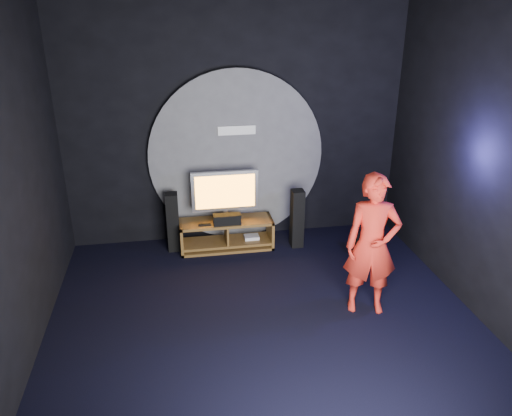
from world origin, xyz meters
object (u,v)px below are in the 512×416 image
Objects in this scene: tv at (225,193)px; player at (372,245)px; tower_speaker_right at (297,218)px; tower_speaker_left at (173,222)px; subwoofer at (362,244)px; media_console at (227,236)px.

player is at bearing -52.59° from tv.
tower_speaker_right is at bearing -9.27° from tv.
tower_speaker_left reaches higher than subwoofer.
tower_speaker_right is (1.05, -0.17, -0.41)m from tv.
media_console is at bearing -5.97° from tower_speaker_left.
tower_speaker_left is 0.52× the size of player.
subwoofer is 0.17× the size of player.
tower_speaker_right is (1.05, -0.10, 0.25)m from media_console.
subwoofer is 1.59m from player.
subwoofer is at bearing -12.58° from tower_speaker_left.
player is (-0.46, -1.35, 0.71)m from subwoofer.
tower_speaker_right is 3.02× the size of subwoofer.
player reaches higher than tower_speaker_right.
tv is 0.88m from tower_speaker_left.
player is at bearing -76.32° from tower_speaker_right.
player is at bearing -51.74° from media_console.
player reaches higher than tv.
media_console is 1.54× the size of tower_speaker_left.
tv is at bearing 163.04° from subwoofer.
media_console is at bearing 141.33° from player.
subwoofer is (1.95, -0.59, -0.71)m from tv.
tower_speaker_right is (1.83, -0.19, 0.00)m from tower_speaker_left.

